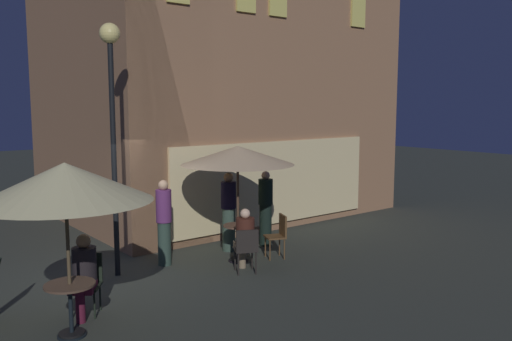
# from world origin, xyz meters

# --- Properties ---
(ground_plane) EXTENTS (60.00, 60.00, 0.00)m
(ground_plane) POSITION_xyz_m (0.00, 0.00, 0.00)
(ground_plane) COLOR #333730
(cafe_building) EXTENTS (8.87, 6.95, 8.02)m
(cafe_building) POSITION_xyz_m (3.84, 3.00, 4.00)
(cafe_building) COLOR #976B4B
(cafe_building) RESTS_ON ground
(street_lamp_near_corner) EXTENTS (0.37, 0.37, 4.69)m
(street_lamp_near_corner) POSITION_xyz_m (0.14, 0.03, 3.45)
(street_lamp_near_corner) COLOR black
(street_lamp_near_corner) RESTS_ON ground
(cafe_table_0) EXTENTS (0.61, 0.61, 0.77)m
(cafe_table_0) POSITION_xyz_m (2.48, -0.67, 0.51)
(cafe_table_0) COLOR black
(cafe_table_0) RESTS_ON ground
(cafe_table_1) EXTENTS (0.70, 0.70, 0.76)m
(cafe_table_1) POSITION_xyz_m (-1.49, -2.09, 0.54)
(cafe_table_1) COLOR black
(cafe_table_1) RESTS_ON ground
(patio_umbrella_0) EXTENTS (2.31, 2.31, 2.40)m
(patio_umbrella_0) POSITION_xyz_m (2.48, -0.67, 2.20)
(patio_umbrella_0) COLOR black
(patio_umbrella_0) RESTS_ON ground
(patio_umbrella_1) EXTENTS (2.37, 2.37, 2.46)m
(patio_umbrella_1) POSITION_xyz_m (-1.49, -2.09, 2.18)
(patio_umbrella_1) COLOR black
(patio_umbrella_1) RESTS_ON ground
(cafe_chair_0) EXTENTS (0.57, 0.57, 0.88)m
(cafe_chair_0) POSITION_xyz_m (2.11, -1.43, 0.54)
(cafe_chair_0) COLOR black
(cafe_chair_0) RESTS_ON ground
(cafe_chair_1) EXTENTS (0.52, 0.52, 0.92)m
(cafe_chair_1) POSITION_xyz_m (3.30, -1.00, 0.55)
(cafe_chair_1) COLOR brown
(cafe_chair_1) RESTS_ON ground
(cafe_chair_2) EXTENTS (0.61, 0.61, 0.93)m
(cafe_chair_2) POSITION_xyz_m (-0.98, -1.39, 0.55)
(cafe_chair_2) COLOR black
(cafe_chair_2) RESTS_ON ground
(patron_seated_0) EXTENTS (0.48, 0.55, 1.25)m
(patron_seated_0) POSITION_xyz_m (2.17, -1.30, 0.71)
(patron_seated_0) COLOR #837054
(patron_seated_0) RESTS_ON ground
(patron_seated_1) EXTENTS (0.52, 0.55, 1.28)m
(patron_seated_1) POSITION_xyz_m (-1.07, -1.51, 0.72)
(patron_seated_1) COLOR #501528
(patron_seated_1) RESTS_ON ground
(patron_standing_2) EXTENTS (0.33, 0.33, 1.72)m
(patron_standing_2) POSITION_xyz_m (3.73, -0.05, 0.87)
(patron_standing_2) COLOR black
(patron_standing_2) RESTS_ON ground
(patron_standing_3) EXTENTS (0.34, 0.34, 1.75)m
(patron_standing_3) POSITION_xyz_m (2.80, 0.11, 0.88)
(patron_standing_3) COLOR #32473B
(patron_standing_3) RESTS_ON ground
(patron_standing_4) EXTENTS (0.31, 0.31, 1.73)m
(patron_standing_4) POSITION_xyz_m (1.17, 0.05, 0.88)
(patron_standing_4) COLOR #2D4138
(patron_standing_4) RESTS_ON ground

